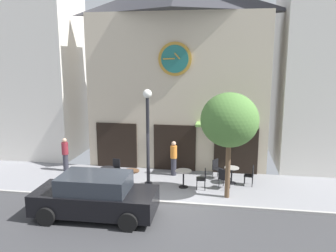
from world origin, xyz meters
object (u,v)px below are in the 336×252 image
object	(u,v)px
cafe_table_center	(107,173)
parked_car_black	(95,196)
street_tree	(230,120)
cafe_chair_near_lamp	(251,174)
pedestrian_orange	(174,158)
cafe_table_near_door	(131,175)
cafe_table_center_left	(183,175)
cafe_chair_under_awning	(217,167)
street_lamp	(148,141)
cafe_chair_mid_row	(224,177)
cafe_table_leftmost	(232,173)
cafe_chair_facing_street	(115,167)
pedestrian_maroon	(65,154)
cafe_chair_corner	(203,177)

from	to	relation	value
cafe_table_center	parked_car_black	world-z (taller)	parked_car_black
street_tree	parked_car_black	world-z (taller)	street_tree
street_tree	cafe_chair_near_lamp	world-z (taller)	street_tree
cafe_table_center	pedestrian_orange	size ratio (longest dim) A/B	0.45
street_tree	pedestrian_orange	world-z (taller)	street_tree
cafe_table_near_door	pedestrian_orange	bearing A→B (deg)	48.90
cafe_table_center_left	cafe_chair_under_awning	xyz separation A→B (m)	(1.40, 1.41, -0.01)
street_lamp	cafe_table_near_door	world-z (taller)	street_lamp
cafe_table_center_left	pedestrian_orange	world-z (taller)	pedestrian_orange
street_lamp	cafe_chair_mid_row	size ratio (longest dim) A/B	4.80
cafe_table_leftmost	cafe_chair_facing_street	distance (m)	5.37
cafe_table_center_left	pedestrian_orange	size ratio (longest dim) A/B	0.46
cafe_chair_facing_street	cafe_chair_under_awning	world-z (taller)	same
cafe_table_center	cafe_chair_mid_row	world-z (taller)	cafe_chair_mid_row
cafe_table_center	pedestrian_maroon	xyz separation A→B (m)	(-2.64, 1.39, 0.37)
cafe_chair_near_lamp	parked_car_black	world-z (taller)	parked_car_black
cafe_chair_mid_row	parked_car_black	distance (m)	5.60
cafe_chair_corner	pedestrian_orange	world-z (taller)	pedestrian_orange
cafe_chair_facing_street	cafe_chair_under_awning	distance (m)	4.75
cafe_table_center_left	cafe_table_center	bearing A→B (deg)	-178.02
street_tree	cafe_table_center_left	distance (m)	3.32
street_tree	cafe_table_leftmost	world-z (taller)	street_tree
street_tree	cafe_chair_corner	xyz separation A→B (m)	(-1.02, 0.71, -2.64)
cafe_chair_corner	parked_car_black	bearing A→B (deg)	-138.34
parked_car_black	cafe_chair_mid_row	bearing A→B (deg)	36.97
cafe_chair_near_lamp	street_tree	bearing A→B (deg)	-124.49
cafe_table_center	cafe_chair_under_awning	bearing A→B (deg)	17.58
cafe_table_center	cafe_chair_under_awning	xyz separation A→B (m)	(4.82, 1.53, 0.04)
street_tree	cafe_table_leftmost	bearing A→B (deg)	82.98
cafe_chair_near_lamp	parked_car_black	xyz separation A→B (m)	(-5.64, -3.98, 0.23)
cafe_chair_facing_street	cafe_chair_mid_row	bearing A→B (deg)	-6.80
cafe_chair_under_awning	cafe_table_center_left	bearing A→B (deg)	-134.81
cafe_chair_near_lamp	parked_car_black	bearing A→B (deg)	-144.80
street_lamp	pedestrian_orange	world-z (taller)	street_lamp
cafe_chair_under_awning	pedestrian_maroon	distance (m)	7.47
street_lamp	pedestrian_maroon	distance (m)	5.18
cafe_table_center_left	pedestrian_orange	distance (m)	1.68
cafe_chair_near_lamp	cafe_chair_under_awning	xyz separation A→B (m)	(-1.50, 0.70, 0.00)
cafe_table_center_left	cafe_chair_near_lamp	distance (m)	2.98
cafe_chair_mid_row	pedestrian_orange	bearing A→B (deg)	149.15
cafe_table_leftmost	cafe_table_center	bearing A→B (deg)	-170.06
cafe_table_center_left	cafe_chair_near_lamp	world-z (taller)	cafe_chair_near_lamp
street_tree	cafe_chair_mid_row	world-z (taller)	street_tree
street_lamp	cafe_chair_near_lamp	size ratio (longest dim) A/B	4.80
cafe_table_center_left	pedestrian_maroon	size ratio (longest dim) A/B	0.46
street_lamp	cafe_chair_facing_street	size ratio (longest dim) A/B	4.80
cafe_table_center_left	cafe_chair_corner	size ratio (longest dim) A/B	0.85
cafe_table_center_left	cafe_chair_under_awning	world-z (taller)	cafe_chair_under_awning
street_tree	pedestrian_maroon	world-z (taller)	street_tree
cafe_table_center	cafe_table_center_left	xyz separation A→B (m)	(3.42, 0.12, 0.06)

